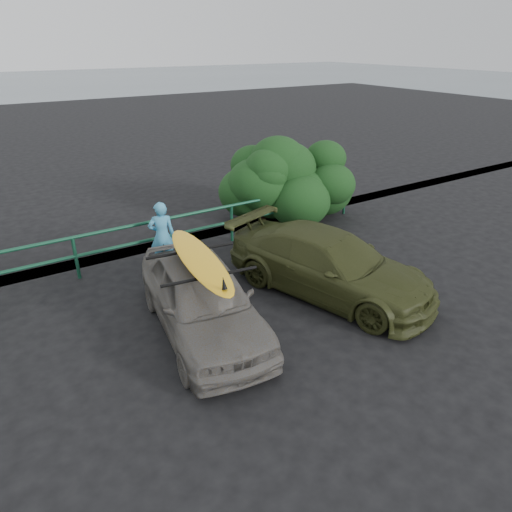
{
  "coord_description": "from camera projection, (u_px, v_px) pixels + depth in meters",
  "views": [
    {
      "loc": [
        -2.49,
        -4.92,
        4.93
      ],
      "look_at": [
        1.88,
        2.01,
        1.03
      ],
      "focal_mm": 32.0,
      "sensor_mm": 36.0,
      "label": 1
    }
  ],
  "objects": [
    {
      "name": "man",
      "position": [
        162.0,
        236.0,
        10.53
      ],
      "size": [
        0.69,
        0.56,
        1.65
      ],
      "primitive_type": "imported",
      "rotation": [
        0.0,
        0.0,
        2.83
      ],
      "color": "#429CC8",
      "rests_on": "ground"
    },
    {
      "name": "shrub_right",
      "position": [
        283.0,
        183.0,
        13.18
      ],
      "size": [
        3.2,
        2.4,
        2.32
      ],
      "primitive_type": null,
      "color": "#173B16",
      "rests_on": "ground"
    },
    {
      "name": "ground",
      "position": [
        223.0,
        391.0,
        7.08
      ],
      "size": [
        80.0,
        80.0,
        0.0
      ],
      "primitive_type": "plane",
      "color": "black"
    },
    {
      "name": "olive_vehicle",
      "position": [
        329.0,
        264.0,
        9.57
      ],
      "size": [
        3.19,
        4.92,
        1.32
      ],
      "primitive_type": "imported",
      "rotation": [
        0.0,
        0.0,
        0.32
      ],
      "color": "#353B1A",
      "rests_on": "ground"
    },
    {
      "name": "roof_rack",
      "position": [
        200.0,
        263.0,
        7.95
      ],
      "size": [
        1.8,
        1.38,
        0.06
      ],
      "primitive_type": null,
      "rotation": [
        0.0,
        0.0,
        -0.14
      ],
      "color": "black",
      "rests_on": "sedan"
    },
    {
      "name": "guardrail",
      "position": [
        120.0,
        248.0,
        10.67
      ],
      "size": [
        14.0,
        0.08,
        1.04
      ],
      "primitive_type": null,
      "color": "#13452E",
      "rests_on": "ground"
    },
    {
      "name": "surfboard",
      "position": [
        200.0,
        259.0,
        7.92
      ],
      "size": [
        1.0,
        2.98,
        0.09
      ],
      "primitive_type": "ellipsoid",
      "rotation": [
        0.0,
        0.0,
        -0.14
      ],
      "color": "yellow",
      "rests_on": "roof_rack"
    },
    {
      "name": "sedan",
      "position": [
        202.0,
        298.0,
        8.26
      ],
      "size": [
        2.17,
        4.23,
        1.38
      ],
      "primitive_type": "imported",
      "rotation": [
        0.0,
        0.0,
        -0.14
      ],
      "color": "#615C56",
      "rests_on": "ground"
    }
  ]
}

